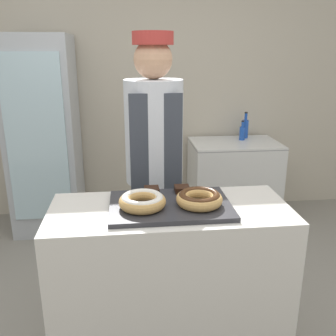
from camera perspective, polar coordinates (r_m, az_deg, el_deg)
name	(u,v)px	position (r m, az deg, el deg)	size (l,w,h in m)	color
wall_back	(146,84)	(3.88, -3.41, 12.71)	(8.00, 0.06, 2.70)	#BCB29E
display_counter	(170,285)	(2.13, 0.31, -17.40)	(1.23, 0.53, 0.91)	beige
serving_tray	(170,206)	(1.90, 0.34, -5.74)	(0.61, 0.42, 0.02)	#2D2D33
donut_light_glaze	(142,201)	(1.84, -3.93, -4.97)	(0.23, 0.23, 0.07)	tan
donut_chocolate_glaze	(199,198)	(1.87, 4.79, -4.60)	(0.23, 0.23, 0.07)	tan
brownie_back_left	(152,190)	(2.03, -2.50, -3.40)	(0.08, 0.08, 0.03)	black
brownie_back_right	(182,189)	(2.04, 2.15, -3.21)	(0.08, 0.08, 0.03)	black
baker_person	(154,167)	(2.42, -2.09, 0.08)	(0.37, 0.37, 1.78)	#4C4C51
beverage_fridge	(44,137)	(3.67, -18.39, 4.54)	(0.61, 0.61, 1.81)	#ADB2B7
chest_freezer	(233,180)	(3.88, 9.89, -1.81)	(0.86, 0.58, 0.80)	silver
bottle_blue	(245,128)	(3.95, 11.69, 6.00)	(0.06, 0.06, 0.27)	#1E4CB2
bottle_blue_b	(242,133)	(3.86, 11.24, 5.32)	(0.06, 0.06, 0.20)	#1E4CB2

